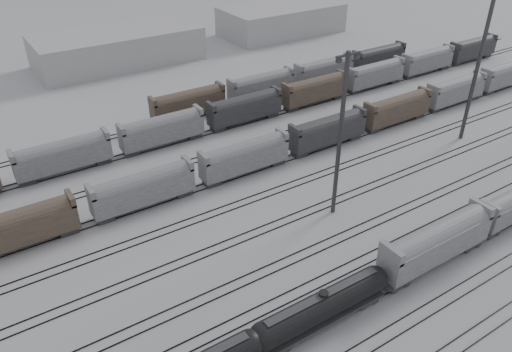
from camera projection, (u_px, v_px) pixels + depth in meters
ground at (338, 323)px, 53.65m from camera, size 900.00×900.00×0.00m
tracks at (251, 237)px, 66.13m from camera, size 220.00×71.50×0.16m
tank_car_b at (322, 307)px, 52.28m from camera, size 17.85×2.98×4.41m
hopper_car_a at (436, 241)px, 59.83m from camera, size 16.61×3.30×5.94m
light_mast_c at (340, 134)px, 64.73m from camera, size 3.74×0.60×23.38m
light_mast_d at (478, 64)px, 83.53m from camera, size 4.21×0.67×26.32m
bg_string_near at (245, 158)px, 78.78m from camera, size 151.00×3.00×5.60m
bg_string_mid at (245, 109)px, 94.86m from camera, size 151.00×3.00×5.60m
bg_string_far at (294, 79)px, 108.69m from camera, size 66.00×3.00×5.60m
warehouse_mid at (118, 47)px, 124.13m from camera, size 40.00×18.00×8.00m
warehouse_right at (282, 19)px, 147.31m from camera, size 35.00×18.00×8.00m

